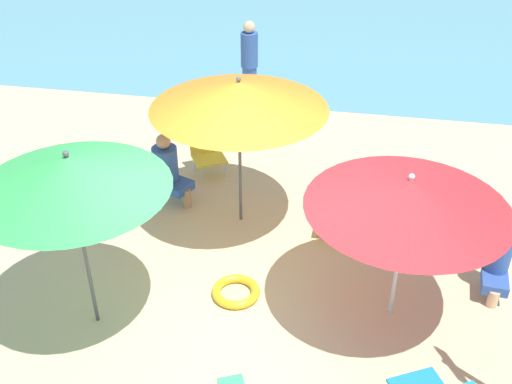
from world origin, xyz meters
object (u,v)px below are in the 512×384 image
Objects in this scene: umbrella_red at (409,194)px; person_a at (249,70)px; umbrella_green at (69,173)px; swim_ring at (236,291)px; umbrella_orange at (239,95)px; beach_chair_b at (349,213)px; person_b at (168,168)px; person_c at (499,258)px; beach_chair_c at (207,152)px.

person_a is at bearing 118.31° from umbrella_red.
person_a is at bearing 82.90° from umbrella_green.
umbrella_red reaches higher than swim_ring.
umbrella_orange is 2.06m from beach_chair_b.
umbrella_green is at bearing 40.74° from beach_chair_b.
beach_chair_b is at bearing 39.29° from umbrella_green.
beach_chair_b is 2.50m from person_b.
umbrella_orange is (1.14, 2.12, -0.06)m from umbrella_green.
beach_chair_b is 1.87m from swim_ring.
umbrella_red reaches higher than person_b.
person_c is (4.16, -1.10, -0.07)m from person_b.
person_a is (-2.45, 4.55, -0.69)m from umbrella_red.
umbrella_red is at bearing 149.34° from person_a.
umbrella_orange is at bearing -99.52° from person_c.
beach_chair_c is (-2.71, 2.58, -1.23)m from umbrella_red.
umbrella_red is 2.00× the size of person_b.
umbrella_green is at bearing -167.48° from umbrella_red.
umbrella_green reaches higher than swim_ring.
beach_chair_b is at bearing 152.22° from person_a.
umbrella_red is at bearing 12.52° from umbrella_green.
beach_chair_b is at bearing 31.31° from beach_chair_c.
person_b is (-1.06, 0.27, -1.28)m from umbrella_orange.
beach_chair_b is at bearing 16.37° from person_b.
beach_chair_c is at bearing 113.55° from person_a.
beach_chair_c is (0.39, 3.27, -1.53)m from umbrella_green.
umbrella_orange is at bearing 8.77° from person_b.
umbrella_orange reaches higher than swim_ring.
person_a is 5.35m from person_c.
person_b is (-0.31, -0.88, 0.19)m from beach_chair_c.
person_a is at bearing -132.34° from person_c.
person_b is at bearing 88.06° from umbrella_green.
umbrella_red is 0.97× the size of umbrella_green.
person_b is at bearing 165.47° from umbrella_orange.
person_c is (3.85, -1.98, 0.13)m from beach_chair_c.
person_b is (-2.48, 0.30, 0.21)m from beach_chair_b.
person_b reaches higher than beach_chair_c.
person_c is (1.14, 0.61, -1.11)m from umbrella_red.
umbrella_green is 0.97× the size of umbrella_orange.
person_a reaches higher than swim_ring.
beach_chair_b is 0.69× the size of person_c.
beach_chair_b is (-0.55, 1.40, -1.25)m from umbrella_red.
swim_ring is (1.39, 0.66, -1.80)m from umbrella_green.
umbrella_red reaches higher than person_c.
person_c reaches higher than beach_chair_b.
beach_chair_c is (-2.16, 1.18, 0.02)m from beach_chair_b.
umbrella_orange is 3.40× the size of beach_chair_b.
person_a reaches higher than beach_chair_c.
person_c is at bearing 32.66° from beach_chair_c.
person_a is 3.12× the size of swim_ring.
umbrella_green reaches higher than beach_chair_c.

